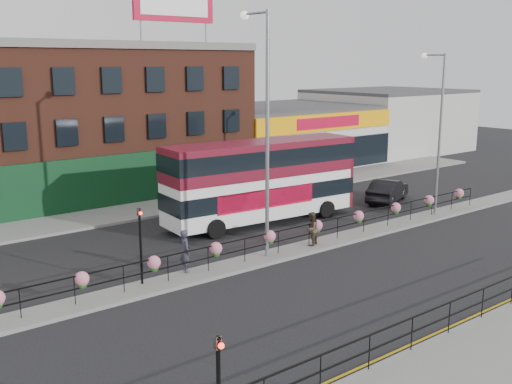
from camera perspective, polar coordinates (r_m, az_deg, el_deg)
ground at (r=29.42m, az=3.62°, el=-5.75°), size 120.00×120.00×0.00m
north_pavement at (r=38.84m, az=-8.22°, el=-1.27°), size 60.00×4.00×0.15m
median at (r=29.40m, az=3.62°, el=-5.61°), size 60.00×1.60×0.15m
yellow_line_inner at (r=23.56m, az=19.80°, el=-11.17°), size 60.00×0.10×0.01m
yellow_line_outer at (r=23.48m, az=20.18°, el=-11.29°), size 60.00×0.10×0.01m
brick_building at (r=43.54m, az=-18.33°, el=6.44°), size 25.00×12.21×10.30m
supermarket at (r=53.88m, az=2.33°, el=5.41°), size 15.00×12.25×5.30m
warehouse_east at (r=64.38m, az=12.40°, el=6.70°), size 14.50×12.00×6.30m
median_railing at (r=29.11m, az=3.65°, el=-3.79°), size 30.04×0.56×1.23m
south_railing at (r=21.43m, az=17.98°, el=-10.65°), size 20.04×0.05×1.12m
double_decker_bus at (r=34.05m, az=0.58°, el=1.81°), size 11.86×3.56×4.73m
car at (r=40.57m, az=12.44°, el=0.14°), size 5.00×5.81×1.52m
pedestrian_a at (r=26.21m, az=-6.75°, el=-5.58°), size 0.93×0.82×1.88m
pedestrian_b at (r=29.84m, az=5.29°, el=-3.51°), size 1.30×1.25×1.70m
lamp_column_west at (r=27.22m, az=0.72°, el=7.43°), size 0.40×1.97×11.20m
lamp_column_east at (r=36.83m, az=16.88°, el=6.56°), size 0.34×1.66×9.46m
traffic_light_south at (r=13.60m, az=-3.59°, el=-16.88°), size 0.15×0.28×3.65m
traffic_light_median at (r=24.67m, az=-10.99°, el=-3.52°), size 0.15×0.28×3.65m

